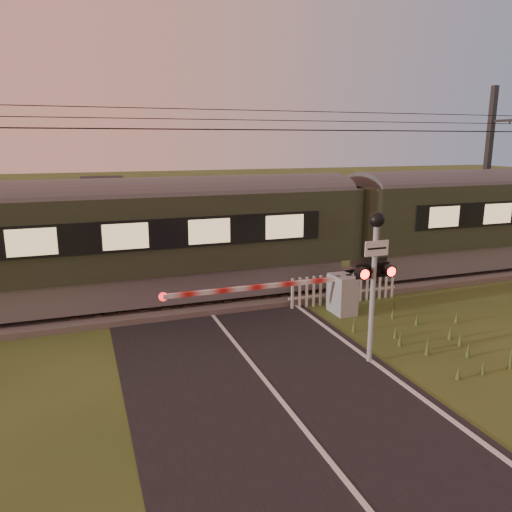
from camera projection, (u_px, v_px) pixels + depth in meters
name	position (u px, v px, depth m)	size (l,w,h in m)	color
ground	(271.00, 389.00, 10.62)	(160.00, 160.00, 0.00)	#31481B
road	(276.00, 393.00, 10.41)	(6.00, 140.00, 0.03)	black
track_bed	(200.00, 298.00, 16.56)	(140.00, 3.40, 0.39)	#47423D
overhead_wires	(195.00, 122.00, 15.28)	(120.00, 0.62, 0.62)	black
train	(348.00, 226.00, 17.89)	(40.17, 2.77, 3.74)	slate
boom_gate	(335.00, 293.00, 15.08)	(6.63, 0.92, 1.22)	gray
crossing_signal	(375.00, 261.00, 11.37)	(0.92, 0.36, 3.61)	gray
picket_fence	(344.00, 288.00, 16.15)	(3.90, 0.08, 1.00)	silver
catenary_mast	(488.00, 170.00, 22.29)	(0.24, 2.47, 7.49)	#2D2D30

